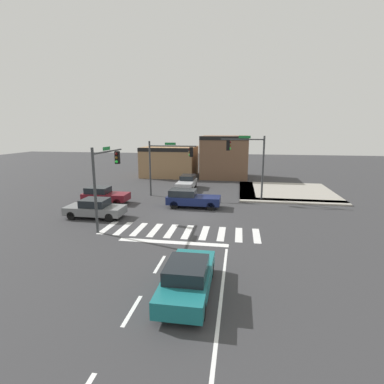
{
  "coord_description": "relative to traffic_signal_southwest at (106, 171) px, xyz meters",
  "views": [
    {
      "loc": [
        3.85,
        -23.08,
        6.77
      ],
      "look_at": [
        -0.07,
        1.36,
        1.49
      ],
      "focal_mm": 27.62,
      "sensor_mm": 36.0,
      "label": 1
    }
  ],
  "objects": [
    {
      "name": "bike_detector_marking",
      "position": [
        7.01,
        -4.83,
        -3.9
      ],
      "size": [
        0.99,
        0.99,
        0.01
      ],
      "color": "yellow",
      "rests_on": "ground_plane"
    },
    {
      "name": "crosswalk_near",
      "position": [
        5.34,
        -0.63,
        -3.9
      ],
      "size": [
        10.7,
        2.76,
        0.01
      ],
      "color": "silver",
      "rests_on": "ground_plane"
    },
    {
      "name": "car_silver",
      "position": [
        3.3,
        13.78,
        -3.13
      ],
      "size": [
        1.8,
        4.54,
        1.5
      ],
      "rotation": [
        0.0,
        0.0,
        -1.57
      ],
      "color": "#B7BABF",
      "rests_on": "ground_plane"
    },
    {
      "name": "storefront_row",
      "position": [
        3.3,
        23.1,
        -1.33
      ],
      "size": [
        15.01,
        6.8,
        5.86
      ],
      "color": "#93704C",
      "rests_on": "ground_plane"
    },
    {
      "name": "car_gray",
      "position": [
        -1.77,
        1.51,
        -3.17
      ],
      "size": [
        4.52,
        1.94,
        1.49
      ],
      "rotation": [
        0.0,
        0.0,
        3.14
      ],
      "color": "slate",
      "rests_on": "ground_plane"
    },
    {
      "name": "traffic_signal_northeast",
      "position": [
        10.02,
        9.3,
        0.36
      ],
      "size": [
        4.11,
        0.32,
        6.17
      ],
      "rotation": [
        0.0,
        0.0,
        3.14
      ],
      "color": "#383A3D",
      "rests_on": "ground_plane"
    },
    {
      "name": "ground_plane",
      "position": [
        5.34,
        3.87,
        -3.9
      ],
      "size": [
        120.0,
        120.0,
        0.0
      ],
      "primitive_type": "plane",
      "color": "#353538"
    },
    {
      "name": "lane_markings",
      "position": [
        6.45,
        -8.16,
        -3.9
      ],
      "size": [
        6.8,
        20.25,
        0.01
      ],
      "color": "white",
      "rests_on": "ground_plane"
    },
    {
      "name": "car_teal",
      "position": [
        7.24,
        -8.18,
        -3.15
      ],
      "size": [
        1.85,
        4.78,
        1.51
      ],
      "rotation": [
        0.0,
        0.0,
        1.57
      ],
      "color": "#196B70",
      "rests_on": "ground_plane"
    },
    {
      "name": "traffic_signal_southwest",
      "position": [
        0.0,
        0.0,
        0.0
      ],
      "size": [
        0.32,
        4.69,
        5.64
      ],
      "rotation": [
        0.0,
        0.0,
        1.57
      ],
      "color": "#383A3D",
      "rests_on": "ground_plane"
    },
    {
      "name": "curb_corner_northeast",
      "position": [
        13.83,
        13.29,
        -3.83
      ],
      "size": [
        10.0,
        10.6,
        0.15
      ],
      "color": "#9E998E",
      "rests_on": "ground_plane"
    },
    {
      "name": "car_navy",
      "position": [
        5.09,
        5.75,
        -3.1
      ],
      "size": [
        4.65,
        1.82,
        1.58
      ],
      "color": "#141E4C",
      "rests_on": "ground_plane"
    },
    {
      "name": "traffic_signal_northwest",
      "position": [
        2.08,
        9.77,
        -0.05
      ],
      "size": [
        4.88,
        0.32,
        5.61
      ],
      "color": "#383A3D",
      "rests_on": "ground_plane"
    },
    {
      "name": "car_maroon",
      "position": [
        -3.18,
        6.02,
        -3.14
      ],
      "size": [
        4.18,
        1.83,
        1.49
      ],
      "color": "maroon",
      "rests_on": "ground_plane"
    }
  ]
}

